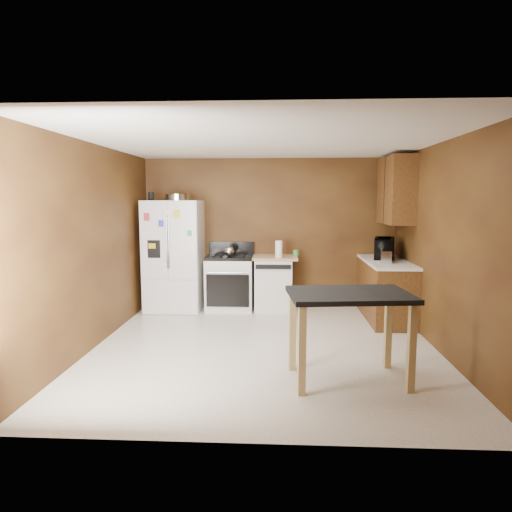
# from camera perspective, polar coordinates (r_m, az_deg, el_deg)

# --- Properties ---
(floor) EXTENTS (4.50, 4.50, 0.00)m
(floor) POSITION_cam_1_polar(r_m,az_deg,el_deg) (5.77, 1.08, -11.30)
(floor) COLOR white
(floor) RESTS_ON ground
(ceiling) EXTENTS (4.50, 4.50, 0.00)m
(ceiling) POSITION_cam_1_polar(r_m,az_deg,el_deg) (5.51, 1.14, 14.16)
(ceiling) COLOR white
(ceiling) RESTS_ON ground
(wall_back) EXTENTS (4.20, 0.00, 4.20)m
(wall_back) POSITION_cam_1_polar(r_m,az_deg,el_deg) (7.74, 1.66, 2.90)
(wall_back) COLOR #583C17
(wall_back) RESTS_ON ground
(wall_front) EXTENTS (4.20, 0.00, 4.20)m
(wall_front) POSITION_cam_1_polar(r_m,az_deg,el_deg) (3.28, -0.20, -3.04)
(wall_front) COLOR #583C17
(wall_front) RESTS_ON ground
(wall_left) EXTENTS (0.00, 4.50, 4.50)m
(wall_left) POSITION_cam_1_polar(r_m,az_deg,el_deg) (5.95, -19.54, 1.18)
(wall_left) COLOR #583C17
(wall_left) RESTS_ON ground
(wall_right) EXTENTS (0.00, 4.50, 4.50)m
(wall_right) POSITION_cam_1_polar(r_m,az_deg,el_deg) (5.83, 22.23, 0.93)
(wall_right) COLOR #583C17
(wall_right) RESTS_ON ground
(roasting_pan) EXTENTS (0.41, 0.41, 0.10)m
(roasting_pan) POSITION_cam_1_polar(r_m,az_deg,el_deg) (7.57, -9.78, 7.25)
(roasting_pan) COLOR silver
(roasting_pan) RESTS_ON refrigerator
(pen_cup) EXTENTS (0.09, 0.09, 0.13)m
(pen_cup) POSITION_cam_1_polar(r_m,az_deg,el_deg) (7.53, -12.99, 7.29)
(pen_cup) COLOR black
(pen_cup) RESTS_ON refrigerator
(kettle) EXTENTS (0.17, 0.17, 0.17)m
(kettle) POSITION_cam_1_polar(r_m,az_deg,el_deg) (7.37, -3.36, 0.59)
(kettle) COLOR silver
(kettle) RESTS_ON gas_range
(paper_towel) EXTENTS (0.13, 0.13, 0.27)m
(paper_towel) POSITION_cam_1_polar(r_m,az_deg,el_deg) (7.33, 2.86, 0.87)
(paper_towel) COLOR white
(paper_towel) RESTS_ON dishwasher
(green_canister) EXTENTS (0.12, 0.12, 0.10)m
(green_canister) POSITION_cam_1_polar(r_m,az_deg,el_deg) (7.52, 5.00, 0.37)
(green_canister) COLOR green
(green_canister) RESTS_ON dishwasher
(toaster) EXTENTS (0.18, 0.26, 0.18)m
(toaster) POSITION_cam_1_polar(r_m,az_deg,el_deg) (6.92, 15.92, -0.07)
(toaster) COLOR silver
(toaster) RESTS_ON right_cabinets
(microwave) EXTENTS (0.48, 0.61, 0.30)m
(microwave) POSITION_cam_1_polar(r_m,az_deg,el_deg) (7.37, 15.73, 0.83)
(microwave) COLOR black
(microwave) RESTS_ON right_cabinets
(refrigerator) EXTENTS (0.90, 0.80, 1.80)m
(refrigerator) POSITION_cam_1_polar(r_m,az_deg,el_deg) (7.59, -10.20, 0.05)
(refrigerator) COLOR white
(refrigerator) RESTS_ON ground
(gas_range) EXTENTS (0.76, 0.68, 1.10)m
(gas_range) POSITION_cam_1_polar(r_m,az_deg,el_deg) (7.57, -3.28, -3.24)
(gas_range) COLOR white
(gas_range) RESTS_ON ground
(dishwasher) EXTENTS (0.78, 0.63, 0.89)m
(dishwasher) POSITION_cam_1_polar(r_m,az_deg,el_deg) (7.55, 2.19, -3.33)
(dishwasher) COLOR white
(dishwasher) RESTS_ON ground
(right_cabinets) EXTENTS (0.63, 1.58, 2.45)m
(right_cabinets) POSITION_cam_1_polar(r_m,az_deg,el_deg) (7.20, 16.28, -0.45)
(right_cabinets) COLOR brown
(right_cabinets) RESTS_ON ground
(island) EXTENTS (1.26, 0.91, 0.91)m
(island) POSITION_cam_1_polar(r_m,az_deg,el_deg) (4.65, 11.57, -6.21)
(island) COLOR black
(island) RESTS_ON ground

